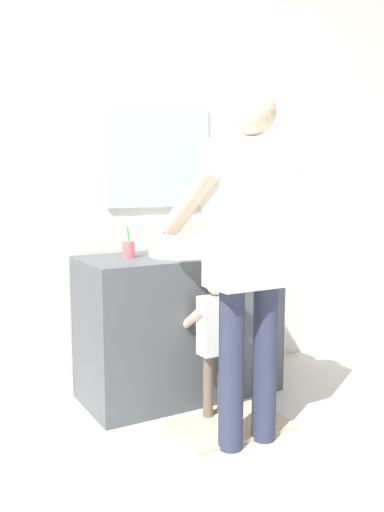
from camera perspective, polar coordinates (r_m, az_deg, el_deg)
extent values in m
plane|color=silver|center=(3.34, 1.32, -15.38)|extent=(14.00, 14.00, 0.00)
cube|color=silver|center=(3.61, -3.72, 8.38)|extent=(4.40, 0.08, 2.70)
cube|color=silver|center=(3.57, -3.36, 10.13)|extent=(0.70, 0.02, 0.64)
cube|color=#4C5156|center=(3.44, -1.24, -7.04)|extent=(1.18, 0.54, 0.86)
cylinder|color=white|center=(3.33, -1.10, 0.98)|extent=(0.39, 0.39, 0.11)
cylinder|color=silver|center=(3.33, -1.10, 1.08)|extent=(0.32, 0.32, 0.09)
cylinder|color=#B7BABF|center=(3.54, -2.98, 1.96)|extent=(0.03, 0.03, 0.18)
cylinder|color=#B7BABF|center=(3.48, -2.55, 3.18)|extent=(0.02, 0.12, 0.02)
cylinder|color=#B7BABF|center=(3.52, -3.99, 0.85)|extent=(0.04, 0.04, 0.05)
cylinder|color=#B7BABF|center=(3.58, -1.97, 0.99)|extent=(0.04, 0.04, 0.05)
cylinder|color=#D86666|center=(3.26, -6.45, 0.64)|extent=(0.07, 0.07, 0.09)
cylinder|color=green|center=(3.24, -6.39, 1.53)|extent=(0.03, 0.01, 0.17)
cube|color=white|center=(3.23, -6.41, 3.21)|extent=(0.01, 0.02, 0.02)
cylinder|color=#66B2D1|center=(3.53, 4.59, 1.52)|extent=(0.06, 0.06, 0.13)
cylinder|color=#2D2D2D|center=(3.52, 4.60, 2.85)|extent=(0.02, 0.02, 0.04)
cube|color=#CCAD8E|center=(3.14, 3.76, -16.77)|extent=(0.64, 0.40, 0.02)
cylinder|color=#6B5B4C|center=(3.16, 1.64, -13.17)|extent=(0.06, 0.06, 0.37)
cylinder|color=#6B5B4C|center=(3.21, 3.09, -12.86)|extent=(0.06, 0.06, 0.37)
cube|color=white|center=(3.08, 2.41, -7.01)|extent=(0.18, 0.10, 0.32)
sphere|color=beige|center=(3.03, 2.43, -2.93)|extent=(0.10, 0.10, 0.10)
cylinder|color=beige|center=(3.09, -0.03, -6.40)|extent=(0.04, 0.22, 0.17)
cylinder|color=beige|center=(3.19, 3.16, -5.94)|extent=(0.04, 0.22, 0.17)
cylinder|color=#2D334C|center=(2.78, 3.99, -11.42)|extent=(0.12, 0.12, 0.80)
cylinder|color=#2D334C|center=(2.89, 7.38, -10.70)|extent=(0.12, 0.12, 0.80)
cube|color=white|center=(2.68, 5.95, 4.29)|extent=(0.40, 0.23, 0.70)
sphere|color=beige|center=(2.70, 6.10, 14.38)|extent=(0.23, 0.23, 0.23)
cylinder|color=beige|center=(2.72, -0.11, 5.67)|extent=(0.10, 0.49, 0.38)
cylinder|color=beige|center=(2.96, 7.39, 5.80)|extent=(0.10, 0.49, 0.38)
cylinder|color=yellow|center=(3.12, 5.31, 2.56)|extent=(0.01, 0.14, 0.03)
cube|color=white|center=(3.18, 4.54, 2.89)|extent=(0.01, 0.02, 0.02)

